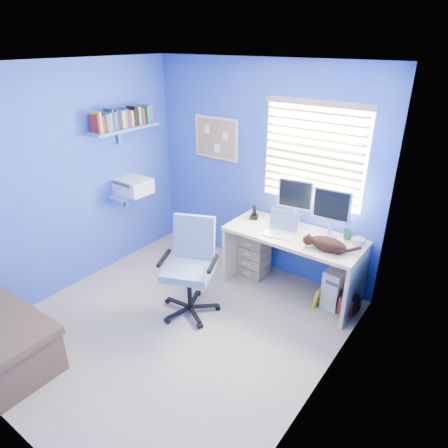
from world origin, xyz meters
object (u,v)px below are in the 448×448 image
Objects in this scene: cat at (328,244)px; tower_pc at (338,285)px; desk at (292,263)px; office_chair at (191,279)px; laptop at (281,225)px.

cat is 0.64m from tower_pc.
cat is (0.43, -0.13, 0.44)m from desk.
desk is 1.47× the size of office_chair.
laptop reaches higher than desk.
office_chair is (-0.71, -0.93, 0.01)m from desk.
office_chair is at bearing -133.92° from laptop.
laptop is 1.12m from office_chair.
office_chair is (-1.14, -0.80, -0.43)m from cat.
tower_pc is 1.62m from office_chair.
laptop is 0.87× the size of cat.
tower_pc is (0.09, 0.25, -0.58)m from cat.
desk reaches higher than tower_pc.
laptop is at bearing 54.83° from office_chair.
desk is 3.34× the size of tower_pc.
office_chair is (-0.58, -0.83, -0.47)m from laptop.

